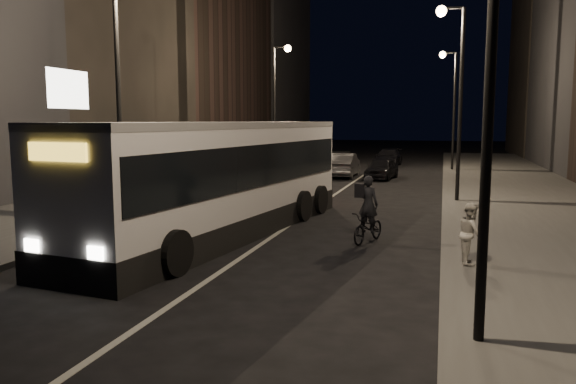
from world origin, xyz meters
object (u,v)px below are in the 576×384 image
Objects in this scene: streetlight_left_far at (278,92)px; city_bus at (222,174)px; cyclist_on_bicycle at (368,220)px; streetlight_right_mid at (455,77)px; streetlight_left_near at (124,65)px; car_near at (382,168)px; car_far at (388,158)px; pedestrian_woman at (471,233)px; car_mid at (343,165)px; streetlight_right_far at (451,94)px.

streetlight_left_far is 19.45m from city_bus.
city_bus is at bearing -160.82° from cyclist_on_bicycle.
streetlight_right_mid is 1.00× the size of streetlight_left_far.
streetlight_left_near is 19.35m from car_near.
car_far is at bearing 103.08° from streetlight_right_mid.
car_far reaches higher than car_near.
streetlight_right_mid reaches higher than pedestrian_woman.
car_near is at bearing 165.25° from car_mid.
city_bus is at bearing -11.68° from streetlight_left_near.
pedestrian_woman is 21.09m from car_near.
car_mid is at bearing 96.48° from city_bus.
car_far is (6.13, 27.51, -4.70)m from streetlight_left_near.
streetlight_right_mid is at bearing 121.11° from car_mid.
pedestrian_woman is at bearing -9.85° from city_bus.
car_far is at bearing 99.97° from car_near.
pedestrian_woman reaches higher than car_near.
streetlight_right_mid and streetlight_right_far have the same top height.
streetlight_left_near is at bearing -143.12° from streetlight_right_mid.
car_far is at bearing 77.43° from streetlight_left_near.
city_bus is 28.41m from car_far.
streetlight_left_near reaches higher than car_near.
streetlight_right_mid is 13.33m from streetlight_left_near.
streetlight_right_mid is 4.09× the size of cyclist_on_bicycle.
streetlight_right_mid and streetlight_left_near have the same top height.
streetlight_right_far is (0.00, 16.00, 0.00)m from streetlight_right_mid.
streetlight_right_mid is 5.54× the size of pedestrian_woman.
car_far is (-0.59, 9.98, 0.01)m from car_near.
streetlight_right_mid is 12.85m from car_mid.
car_mid is (-6.78, 21.24, -0.13)m from pedestrian_woman.
streetlight_left_near is 19.17m from car_mid.
streetlight_left_far is at bearing 132.58° from cyclist_on_bicycle.
car_near is (-3.95, 9.53, -4.71)m from streetlight_right_mid.
car_far is at bearing 113.10° from cyclist_on_bicycle.
streetlight_right_far reaches higher than cyclist_on_bicycle.
streetlight_left_near is 1.00× the size of streetlight_left_far.
car_mid is (-4.04, 18.86, 0.10)m from cyclist_on_bicycle.
pedestrian_woman is (11.01, -21.11, -4.47)m from streetlight_left_far.
streetlight_left_far reaches higher than city_bus.
streetlight_left_far is 1.76× the size of car_mid.
streetlight_left_near is (-10.66, -24.00, 0.00)m from streetlight_right_far.
city_bus reaches higher than car_far.
streetlight_right_far is 1.00× the size of streetlight_left_near.
streetlight_left_far reaches higher than pedestrian_woman.
pedestrian_woman is at bearing -77.60° from car_far.
streetlight_left_far reaches higher than car_near.
cyclist_on_bicycle is at bearing -82.31° from car_far.
streetlight_left_far is 21.02m from cyclist_on_bicycle.
streetlight_left_far is 4.09× the size of cyclist_on_bicycle.
streetlight_left_far is at bearing 22.64° from pedestrian_woman.
streetlight_left_far is 8.22m from car_near.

